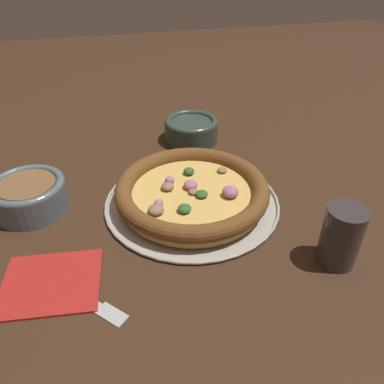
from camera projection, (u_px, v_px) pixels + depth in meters
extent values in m
plane|color=#3D2616|center=(192.00, 203.00, 0.73)|extent=(3.00, 3.00, 0.00)
cylinder|color=#B7B2A8|center=(192.00, 202.00, 0.73)|extent=(0.33, 0.33, 0.01)
torus|color=#B7B2A8|center=(192.00, 201.00, 0.73)|extent=(0.34, 0.34, 0.01)
cylinder|color=tan|center=(192.00, 196.00, 0.72)|extent=(0.27, 0.27, 0.02)
torus|color=brown|center=(192.00, 189.00, 0.71)|extent=(0.29, 0.29, 0.03)
cylinder|color=#B7381E|center=(192.00, 192.00, 0.72)|extent=(0.24, 0.24, 0.00)
cylinder|color=#E5B75B|center=(192.00, 191.00, 0.72)|extent=(0.23, 0.23, 0.00)
ellipsoid|color=#8E7051|center=(156.00, 210.00, 0.66)|extent=(0.04, 0.04, 0.01)
ellipsoid|color=#8E7051|center=(194.00, 191.00, 0.71)|extent=(0.02, 0.02, 0.01)
ellipsoid|color=#B26B93|center=(159.00, 203.00, 0.68)|extent=(0.02, 0.02, 0.01)
ellipsoid|color=#B26B93|center=(170.00, 180.00, 0.74)|extent=(0.03, 0.03, 0.01)
ellipsoid|color=#33602D|center=(189.00, 171.00, 0.76)|extent=(0.03, 0.03, 0.01)
ellipsoid|color=#8E7051|center=(168.00, 186.00, 0.72)|extent=(0.03, 0.03, 0.01)
ellipsoid|color=#33602D|center=(184.00, 209.00, 0.66)|extent=(0.03, 0.03, 0.01)
ellipsoid|color=#B26B93|center=(190.00, 185.00, 0.72)|extent=(0.03, 0.03, 0.02)
ellipsoid|color=#8E7051|center=(222.00, 170.00, 0.77)|extent=(0.02, 0.02, 0.01)
ellipsoid|color=#33602D|center=(202.00, 194.00, 0.70)|extent=(0.03, 0.03, 0.01)
ellipsoid|color=#33602D|center=(168.00, 186.00, 0.72)|extent=(0.02, 0.02, 0.01)
ellipsoid|color=#B26B93|center=(231.00, 192.00, 0.70)|extent=(0.04, 0.04, 0.02)
cylinder|color=#334238|center=(191.00, 131.00, 0.94)|extent=(0.13, 0.13, 0.05)
torus|color=#334238|center=(191.00, 122.00, 0.92)|extent=(0.13, 0.13, 0.02)
cylinder|color=slate|center=(30.00, 197.00, 0.70)|extent=(0.14, 0.14, 0.05)
torus|color=slate|center=(26.00, 186.00, 0.69)|extent=(0.14, 0.14, 0.02)
cylinder|color=brown|center=(26.00, 185.00, 0.69)|extent=(0.10, 0.10, 0.00)
cylinder|color=#383333|center=(341.00, 236.00, 0.58)|extent=(0.06, 0.06, 0.10)
cube|color=#B2231E|center=(51.00, 282.00, 0.56)|extent=(0.16, 0.14, 0.01)
cube|color=#B7B7BC|center=(65.00, 286.00, 0.56)|extent=(0.10, 0.11, 0.00)
cube|color=#B7B7BC|center=(112.00, 314.00, 0.52)|extent=(0.05, 0.05, 0.00)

